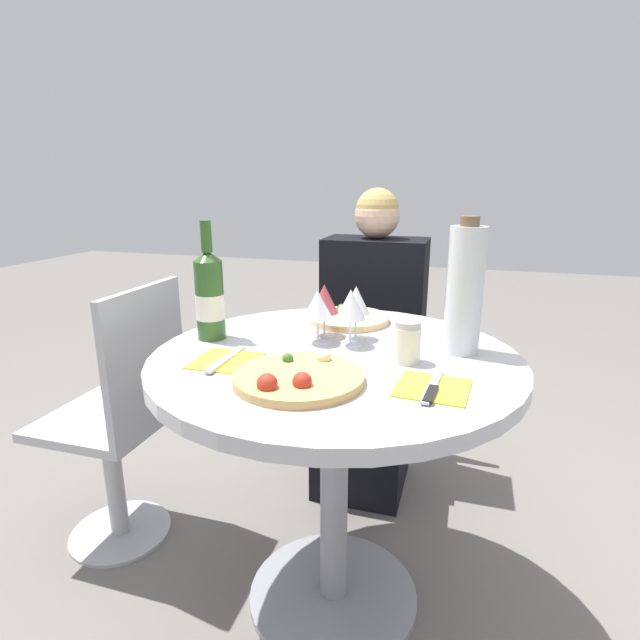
% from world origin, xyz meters
% --- Properties ---
extents(ground_plane, '(12.00, 12.00, 0.00)m').
position_xyz_m(ground_plane, '(0.00, 0.00, 0.00)').
color(ground_plane, slate).
rests_on(ground_plane, ground).
extents(dining_table, '(0.94, 0.94, 0.77)m').
position_xyz_m(dining_table, '(0.00, 0.00, 0.61)').
color(dining_table, gray).
rests_on(dining_table, ground_plane).
extents(chair_behind_diner, '(0.37, 0.37, 0.89)m').
position_xyz_m(chair_behind_diner, '(-0.04, 0.83, 0.44)').
color(chair_behind_diner, '#ADADB2').
rests_on(chair_behind_diner, ground_plane).
extents(seated_diner, '(0.40, 0.46, 1.17)m').
position_xyz_m(seated_diner, '(-0.04, 0.68, 0.51)').
color(seated_diner, black).
rests_on(seated_diner, ground_plane).
extents(chair_empty_side, '(0.37, 0.37, 0.89)m').
position_xyz_m(chair_empty_side, '(-0.72, 0.05, 0.44)').
color(chair_empty_side, '#ADADB2').
rests_on(chair_empty_side, ground_plane).
extents(pizza_large, '(0.29, 0.29, 0.05)m').
position_xyz_m(pizza_large, '(-0.03, -0.21, 0.78)').
color(pizza_large, tan).
rests_on(pizza_large, dining_table).
extents(pizza_small_far, '(0.25, 0.25, 0.05)m').
position_xyz_m(pizza_small_far, '(-0.04, 0.30, 0.78)').
color(pizza_small_far, '#E5C17F').
rests_on(pizza_small_far, dining_table).
extents(wine_bottle, '(0.08, 0.08, 0.32)m').
position_xyz_m(wine_bottle, '(-0.36, 0.03, 0.89)').
color(wine_bottle, '#2D5623').
rests_on(wine_bottle, dining_table).
extents(tall_carafe, '(0.09, 0.09, 0.34)m').
position_xyz_m(tall_carafe, '(0.30, 0.11, 0.93)').
color(tall_carafe, silver).
rests_on(tall_carafe, dining_table).
extents(sugar_shaker, '(0.07, 0.07, 0.10)m').
position_xyz_m(sugar_shaker, '(0.18, -0.01, 0.82)').
color(sugar_shaker, silver).
rests_on(sugar_shaker, dining_table).
extents(wine_glass_back_left, '(0.08, 0.08, 0.15)m').
position_xyz_m(wine_glass_back_left, '(-0.07, 0.14, 0.87)').
color(wine_glass_back_left, silver).
rests_on(wine_glass_back_left, dining_table).
extents(wine_glass_back_right, '(0.08, 0.08, 0.15)m').
position_xyz_m(wine_glass_back_right, '(0.02, 0.14, 0.87)').
color(wine_glass_back_right, silver).
rests_on(wine_glass_back_right, dining_table).
extents(wine_glass_front_left, '(0.08, 0.08, 0.15)m').
position_xyz_m(wine_glass_front_left, '(-0.07, 0.07, 0.87)').
color(wine_glass_front_left, silver).
rests_on(wine_glass_front_left, dining_table).
extents(wine_glass_front_right, '(0.08, 0.08, 0.15)m').
position_xyz_m(wine_glass_front_right, '(0.02, 0.07, 0.88)').
color(wine_glass_front_right, silver).
rests_on(wine_glass_front_right, dining_table).
extents(place_setting_left, '(0.15, 0.19, 0.01)m').
position_xyz_m(place_setting_left, '(-0.24, -0.14, 0.77)').
color(place_setting_left, yellow).
rests_on(place_setting_left, dining_table).
extents(place_setting_right, '(0.16, 0.19, 0.01)m').
position_xyz_m(place_setting_right, '(0.26, -0.16, 0.77)').
color(place_setting_right, yellow).
rests_on(place_setting_right, dining_table).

